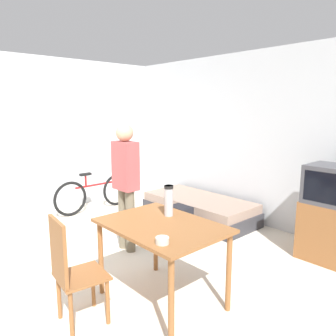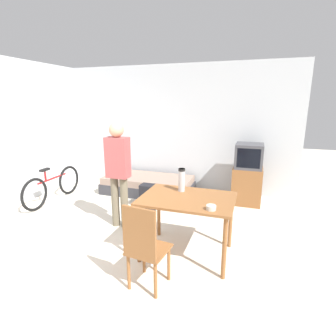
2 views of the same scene
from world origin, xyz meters
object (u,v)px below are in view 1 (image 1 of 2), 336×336
Objects in this scene: person_standing at (126,178)px; thermos_flask at (169,199)px; wooden_chair at (70,268)px; daybed at (199,208)px; tv at (328,214)px; bicycle at (95,193)px; mate_bowl at (162,240)px; dining_table at (162,234)px; backpack at (180,222)px.

person_standing is 1.08m from thermos_flask.
wooden_chair is at bearing -96.17° from thermos_flask.
tv is at bearing 1.59° from daybed.
mate_bowl is at bearing -20.87° from bicycle.
thermos_flask reaches higher than wooden_chair.
daybed is 6.24× the size of thermos_flask.
dining_table is 0.85m from wooden_chair.
thermos_flask reaches higher than mate_bowl.
person_standing is 15.18× the size of mate_bowl.
thermos_flask is 1.57m from backpack.
tv is 10.83× the size of mate_bowl.
backpack is at bearing 129.63° from dining_table.
dining_table is at bearing -57.29° from thermos_flask.
dining_table is 3.14m from bicycle.
wooden_chair reaches higher than daybed.
bicycle is 1.95m from backpack.
mate_bowl is 0.24× the size of backpack.
bicycle is at bearing 163.13° from person_standing.
thermos_flask is (0.11, 1.01, 0.42)m from wooden_chair.
bicycle is at bearing -171.42° from backpack.
thermos_flask is (2.83, -0.76, 0.63)m from bicycle.
tv is at bearing 72.64° from wooden_chair.
dining_table is at bearing -107.53° from tv.
mate_bowl is at bearing 41.03° from wooden_chair.
daybed is 0.84m from backpack.
wooden_chair reaches higher than backpack.
daybed is 2.08m from tv.
dining_table is 10.61× the size of mate_bowl.
person_standing is at bearing 127.70° from wooden_chair.
person_standing is at bearing -138.34° from tv.
mate_bowl is at bearing -40.37° from dining_table.
tv is at bearing 72.47° from dining_table.
mate_bowl reaches higher than backpack.
wooden_chair is (-0.24, -0.80, -0.16)m from dining_table.
backpack is (-1.70, -0.82, -0.35)m from tv.
mate_bowl reaches higher than bicycle.
mate_bowl is at bearing -97.60° from tv.
bicycle reaches higher than backpack.
dining_table is 1.70m from backpack.
tv is 2.51m from person_standing.
tv is at bearing 25.71° from backpack.
wooden_chair is (-0.90, -2.88, -0.05)m from tv.
person_standing reaches higher than tv.
mate_bowl is (0.47, -0.50, -0.14)m from thermos_flask.
tv is 0.75× the size of bicycle.
thermos_flask is 0.69× the size of backpack.
daybed is at bearing 126.68° from mate_bowl.
backpack is at bearing -154.29° from tv.
backpack is at bearing -66.10° from daybed.
dining_table reaches higher than bicycle.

